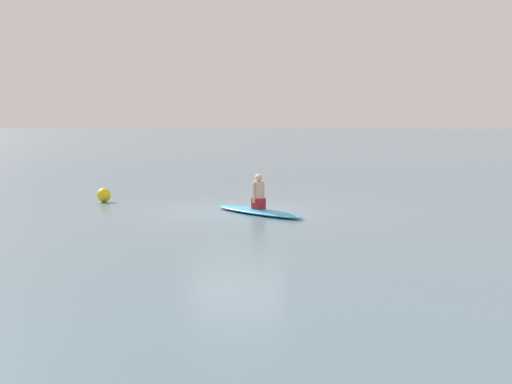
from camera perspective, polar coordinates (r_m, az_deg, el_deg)
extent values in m
plane|color=slate|center=(17.97, -1.65, -1.60)|extent=(400.00, 400.00, 0.00)
ellipsoid|color=#339EC6|center=(17.32, 0.22, -1.67)|extent=(2.87, 2.57, 0.13)
cube|color=#A51E23|center=(17.29, 0.22, -1.00)|extent=(0.39, 0.38, 0.28)
cylinder|color=#D6AD8E|center=(17.25, 0.22, 0.18)|extent=(0.37, 0.37, 0.47)
sphere|color=#D6AD8E|center=(17.22, 0.22, 1.24)|extent=(0.19, 0.19, 0.19)
cylinder|color=#D6AD8E|center=(17.36, 0.61, 0.02)|extent=(0.11, 0.11, 0.52)
cylinder|color=#D6AD8E|center=(17.15, -0.18, -0.06)|extent=(0.11, 0.11, 0.52)
sphere|color=yellow|center=(20.36, -12.91, -0.25)|extent=(0.42, 0.42, 0.42)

